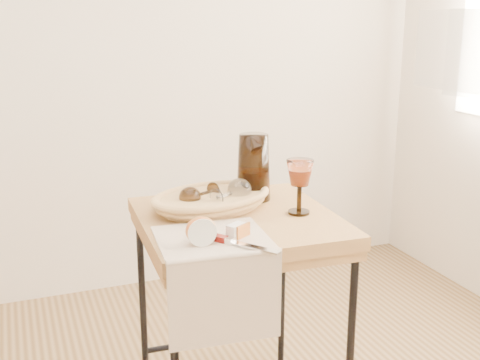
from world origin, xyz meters
name	(u,v)px	position (x,y,z in m)	size (l,w,h in m)	color
wall_back	(74,18)	(0.00, 1.80, 1.35)	(3.60, 0.00, 2.70)	beige
side_table	(238,325)	(0.32, 0.55, 0.38)	(0.60, 0.60, 0.76)	brown
tea_towel	(213,239)	(0.18, 0.38, 0.76)	(0.31, 0.28, 0.01)	beige
bread_basket	(212,201)	(0.26, 0.64, 0.78)	(0.36, 0.25, 0.05)	#AA7F4D
goblet_lying_a	(200,195)	(0.23, 0.66, 0.81)	(0.12, 0.07, 0.07)	#4E351C
goblet_lying_b	(230,193)	(0.32, 0.62, 0.81)	(0.13, 0.08, 0.08)	white
pitcher	(253,167)	(0.43, 0.69, 0.87)	(0.16, 0.24, 0.26)	black
wine_goblet	(300,187)	(0.51, 0.50, 0.85)	(0.09, 0.09, 0.18)	white
apple_half	(201,230)	(0.14, 0.35, 0.80)	(0.08, 0.04, 0.08)	red
apple_wedge	(236,230)	(0.24, 0.36, 0.78)	(0.06, 0.03, 0.04)	white
table_knife	(233,241)	(0.22, 0.31, 0.77)	(0.25, 0.03, 0.02)	silver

